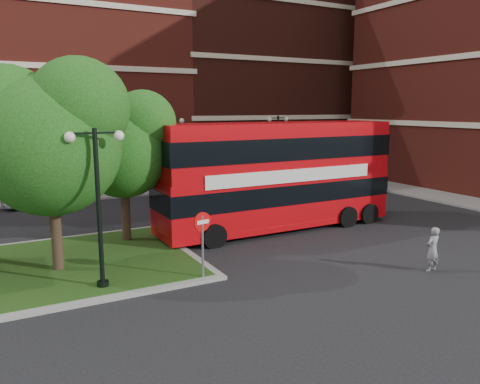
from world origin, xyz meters
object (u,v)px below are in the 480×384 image
bus (277,169)px  car_white (242,178)px  car_silver (37,196)px  woman (433,249)px

bus → car_white: bearing=69.2°
car_silver → car_white: car_white is taller
bus → car_silver: (-9.42, 10.50, -2.21)m
bus → car_white: 11.37m
bus → car_white: size_ratio=2.51×
woman → car_silver: (-11.07, 17.87, -0.16)m
bus → woman: (1.65, -7.37, -2.05)m
car_silver → car_white: (13.24, 0.00, 0.12)m
bus → car_silver: bearing=131.1°
bus → car_silver: bus is taller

